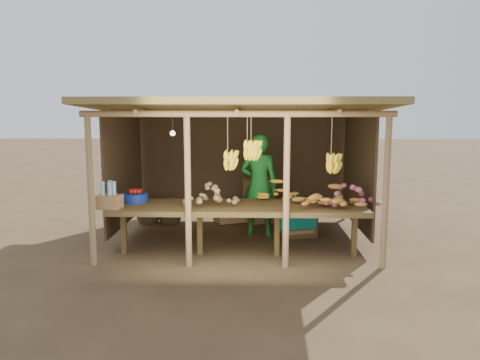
{
  "coord_description": "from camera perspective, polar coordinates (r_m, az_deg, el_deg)",
  "views": [
    {
      "loc": [
        0.23,
        -8.03,
        2.24
      ],
      "look_at": [
        0.0,
        0.0,
        1.05
      ],
      "focal_mm": 35.0,
      "sensor_mm": 36.0,
      "label": 1
    }
  ],
  "objects": [
    {
      "name": "onion_heap",
      "position": [
        7.26,
        13.22,
        -1.79
      ],
      "size": [
        1.04,
        0.86,
        0.36
      ],
      "primitive_type": null,
      "rotation": [
        0.0,
        0.0,
        0.42
      ],
      "color": "#B75973",
      "rests_on": "counter"
    },
    {
      "name": "tarp_crate",
      "position": [
        8.57,
        6.95,
        -4.49
      ],
      "size": [
        0.82,
        0.75,
        0.81
      ],
      "color": "brown",
      "rests_on": "ground"
    },
    {
      "name": "potato_heap",
      "position": [
        7.17,
        -3.58,
        -1.72
      ],
      "size": [
        0.91,
        0.6,
        0.36
      ],
      "primitive_type": null,
      "rotation": [
        0.0,
        0.0,
        0.09
      ],
      "color": "#A07852",
      "rests_on": "counter"
    },
    {
      "name": "bottle_box",
      "position": [
        7.2,
        -15.61,
        -2.14
      ],
      "size": [
        0.37,
        0.31,
        0.42
      ],
      "color": "#9D7046",
      "rests_on": "counter"
    },
    {
      "name": "stall_structure",
      "position": [
        8.01,
        0.59,
        6.06
      ],
      "size": [
        4.7,
        3.5,
        2.43
      ],
      "color": "#A68155",
      "rests_on": "ground"
    },
    {
      "name": "sweet_potato_heap",
      "position": [
        7.17,
        10.9,
        -1.86
      ],
      "size": [
        1.12,
        0.79,
        0.36
      ],
      "primitive_type": null,
      "rotation": [
        0.0,
        0.0,
        -0.18
      ],
      "color": "#B9782F",
      "rests_on": "counter"
    },
    {
      "name": "tomato_basin",
      "position": [
        7.64,
        -12.65,
        -1.99
      ],
      "size": [
        0.4,
        0.4,
        0.21
      ],
      "rotation": [
        0.0,
        0.0,
        0.0
      ],
      "color": "navy",
      "rests_on": "counter"
    },
    {
      "name": "carton_stack",
      "position": [
        9.42,
        1.11,
        -2.92
      ],
      "size": [
        1.26,
        0.59,
        0.88
      ],
      "color": "#9D7046",
      "rests_on": "ground"
    },
    {
      "name": "counter",
      "position": [
        7.25,
        -0.21,
        -3.54
      ],
      "size": [
        3.9,
        1.05,
        0.8
      ],
      "color": "brown",
      "rests_on": "ground"
    },
    {
      "name": "burlap_sacks",
      "position": [
        9.5,
        -9.85,
        -3.6
      ],
      "size": [
        0.92,
        0.48,
        0.65
      ],
      "color": "#473421",
      "rests_on": "ground"
    },
    {
      "name": "vendor",
      "position": [
        8.4,
        2.33,
        -0.62
      ],
      "size": [
        0.73,
        0.54,
        1.84
      ],
      "primitive_type": "imported",
      "rotation": [
        0.0,
        0.0,
        2.99
      ],
      "color": "#1A7829",
      "rests_on": "ground"
    },
    {
      "name": "banana_pile",
      "position": [
        7.64,
        4.6,
        -1.15
      ],
      "size": [
        0.67,
        0.52,
        0.35
      ],
      "primitive_type": null,
      "rotation": [
        0.0,
        0.0,
        -0.32
      ],
      "color": "yellow",
      "rests_on": "counter"
    },
    {
      "name": "ground",
      "position": [
        8.34,
        -0.0,
        -7.15
      ],
      "size": [
        60.0,
        60.0,
        0.0
      ],
      "primitive_type": "plane",
      "color": "brown",
      "rests_on": "ground"
    }
  ]
}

